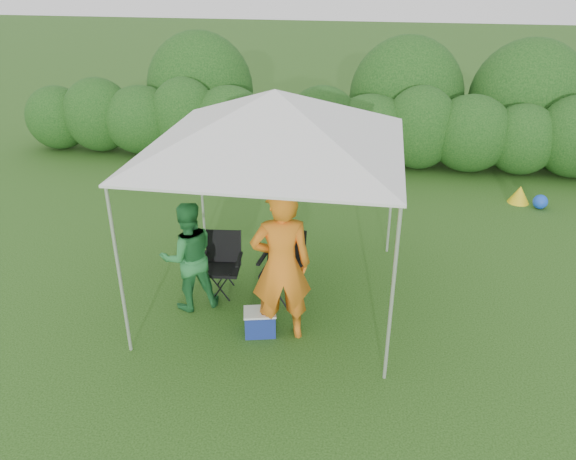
% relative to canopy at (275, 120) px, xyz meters
% --- Properties ---
extents(ground, '(70.00, 70.00, 0.00)m').
position_rel_canopy_xyz_m(ground, '(0.00, -0.50, -2.46)').
color(ground, '#315D1D').
extents(hedge, '(14.25, 1.53, 1.80)m').
position_rel_canopy_xyz_m(hedge, '(0.10, 5.50, -1.64)').
color(hedge, '#23511A').
rests_on(hedge, ground).
extents(canopy, '(3.10, 3.10, 2.83)m').
position_rel_canopy_xyz_m(canopy, '(0.00, 0.00, 0.00)').
color(canopy, silver).
rests_on(canopy, ground).
extents(chair_right, '(0.63, 0.58, 0.93)m').
position_rel_canopy_xyz_m(chair_right, '(0.10, 0.00, -1.93)').
color(chair_right, black).
rests_on(chair_right, ground).
extents(chair_left, '(0.57, 0.53, 0.86)m').
position_rel_canopy_xyz_m(chair_left, '(-0.75, -0.02, -1.98)').
color(chair_left, black).
rests_on(chair_left, ground).
extents(man, '(0.81, 0.64, 1.96)m').
position_rel_canopy_xyz_m(man, '(0.23, -0.91, -1.48)').
color(man, orange).
rests_on(man, ground).
extents(woman, '(0.91, 0.86, 1.50)m').
position_rel_canopy_xyz_m(woman, '(-1.07, -0.47, -1.71)').
color(woman, '#287B3B').
rests_on(woman, ground).
extents(cooler, '(0.45, 0.37, 0.33)m').
position_rel_canopy_xyz_m(cooler, '(-0.04, -0.93, -2.30)').
color(cooler, navy).
rests_on(cooler, ground).
extents(bottle, '(0.07, 0.07, 0.26)m').
position_rel_canopy_xyz_m(bottle, '(0.02, -0.97, -2.00)').
color(bottle, '#592D0C').
rests_on(bottle, cooler).
extents(lawn_toy, '(0.66, 0.55, 0.33)m').
position_rel_canopy_xyz_m(lawn_toy, '(4.03, 3.81, -2.31)').
color(lawn_toy, yellow).
rests_on(lawn_toy, ground).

